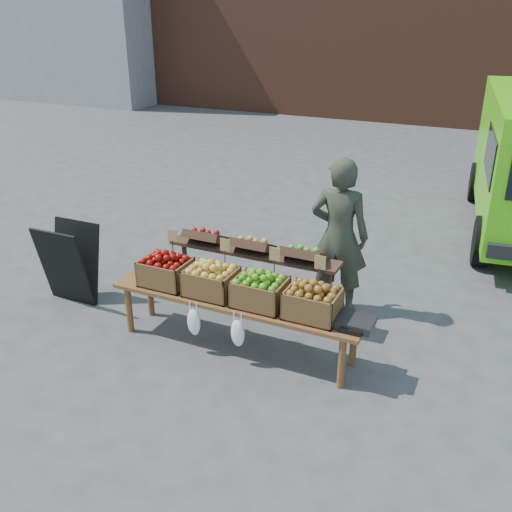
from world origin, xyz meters
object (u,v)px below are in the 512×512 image
at_px(back_table, 253,273).
at_px(crate_red_apples, 260,292).
at_px(chalkboard_sign, 70,263).
at_px(crate_russet_pears, 211,282).
at_px(crate_green_apples, 313,304).
at_px(weighing_scale, 355,322).
at_px(display_bench, 236,324).
at_px(vendor, 339,236).
at_px(crate_golden_apples, 166,272).

distance_m(back_table, crate_red_apples, 0.85).
bearing_deg(chalkboard_sign, crate_russet_pears, -3.49).
bearing_deg(crate_red_apples, crate_green_apples, 0.00).
distance_m(chalkboard_sign, weighing_scale, 3.51).
distance_m(crate_green_apples, weighing_scale, 0.44).
bearing_deg(weighing_scale, back_table, 152.62).
relative_size(display_bench, weighing_scale, 7.94).
height_order(vendor, chalkboard_sign, vendor).
bearing_deg(back_table, crate_russet_pears, -100.61).
height_order(chalkboard_sign, display_bench, chalkboard_sign).
height_order(back_table, crate_green_apples, back_table).
bearing_deg(back_table, crate_golden_apples, -133.57).
xyz_separation_m(chalkboard_sign, back_table, (2.12, 0.62, 0.03)).
distance_m(vendor, crate_green_apples, 1.28).
relative_size(chalkboard_sign, display_bench, 0.36).
bearing_deg(vendor, chalkboard_sign, 15.88).
distance_m(crate_red_apples, crate_green_apples, 0.55).
distance_m(vendor, weighing_scale, 1.41).
height_order(chalkboard_sign, crate_green_apples, chalkboard_sign).
height_order(display_bench, crate_green_apples, crate_green_apples).
xyz_separation_m(back_table, crate_green_apples, (0.97, -0.72, 0.19)).
xyz_separation_m(vendor, weighing_scale, (0.56, -1.26, -0.31)).
bearing_deg(chalkboard_sign, crate_green_apples, -2.42).
xyz_separation_m(display_bench, crate_red_apples, (0.28, 0.00, 0.42)).
distance_m(chalkboard_sign, display_bench, 2.27).
bearing_deg(weighing_scale, crate_golden_apples, 180.00).
bearing_deg(crate_golden_apples, chalkboard_sign, 175.82).
xyz_separation_m(back_table, crate_russet_pears, (-0.13, -0.72, 0.19)).
height_order(back_table, crate_russet_pears, back_table).
bearing_deg(crate_russet_pears, display_bench, 0.00).
relative_size(chalkboard_sign, crate_golden_apples, 1.97).
bearing_deg(crate_red_apples, vendor, 71.92).
xyz_separation_m(display_bench, crate_green_apples, (0.82, 0.00, 0.42)).
height_order(crate_russet_pears, crate_red_apples, same).
distance_m(crate_russet_pears, weighing_scale, 1.53).
relative_size(vendor, crate_russet_pears, 3.66).
distance_m(crate_golden_apples, weighing_scale, 2.08).
bearing_deg(display_bench, back_table, 101.01).
bearing_deg(vendor, crate_red_apples, 66.45).
bearing_deg(crate_golden_apples, back_table, 46.43).
xyz_separation_m(vendor, crate_russet_pears, (-0.96, -1.26, -0.21)).
bearing_deg(crate_golden_apples, weighing_scale, 0.00).
height_order(crate_red_apples, crate_green_apples, same).
height_order(crate_red_apples, weighing_scale, crate_red_apples).
bearing_deg(crate_red_apples, chalkboard_sign, 177.63).
relative_size(crate_green_apples, weighing_scale, 1.47).
height_order(vendor, crate_russet_pears, vendor).
relative_size(back_table, crate_golden_apples, 4.20).
bearing_deg(back_table, weighing_scale, -27.38).
height_order(chalkboard_sign, back_table, back_table).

